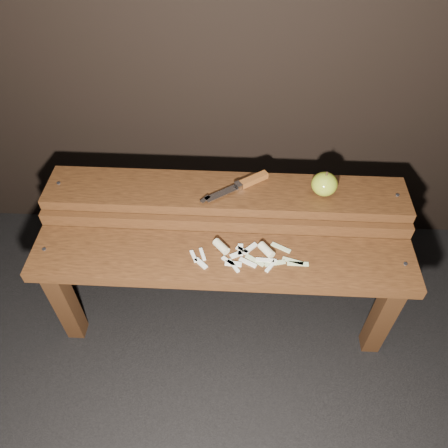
{
  "coord_description": "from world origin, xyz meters",
  "views": [
    {
      "loc": [
        0.05,
        -0.89,
        1.48
      ],
      "look_at": [
        0.0,
        0.06,
        0.45
      ],
      "focal_mm": 35.0,
      "sensor_mm": 36.0,
      "label": 1
    }
  ],
  "objects_px": {
    "bench_front_tier": "(222,272)",
    "knife": "(245,183)",
    "apple": "(324,184)",
    "bench_rear_tier": "(226,209)"
  },
  "relations": [
    {
      "from": "apple",
      "to": "knife",
      "type": "bearing_deg",
      "value": 174.96
    },
    {
      "from": "apple",
      "to": "knife",
      "type": "relative_size",
      "value": 0.4
    },
    {
      "from": "bench_front_tier",
      "to": "apple",
      "type": "height_order",
      "value": "apple"
    },
    {
      "from": "bench_front_tier",
      "to": "knife",
      "type": "height_order",
      "value": "knife"
    },
    {
      "from": "bench_front_tier",
      "to": "apple",
      "type": "relative_size",
      "value": 13.67
    },
    {
      "from": "bench_rear_tier",
      "to": "apple",
      "type": "relative_size",
      "value": 13.67
    },
    {
      "from": "bench_front_tier",
      "to": "knife",
      "type": "distance_m",
      "value": 0.31
    },
    {
      "from": "apple",
      "to": "bench_rear_tier",
      "type": "bearing_deg",
      "value": -179.22
    },
    {
      "from": "bench_front_tier",
      "to": "bench_rear_tier",
      "type": "distance_m",
      "value": 0.23
    },
    {
      "from": "bench_front_tier",
      "to": "apple",
      "type": "xyz_separation_m",
      "value": [
        0.32,
        0.23,
        0.18
      ]
    }
  ]
}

